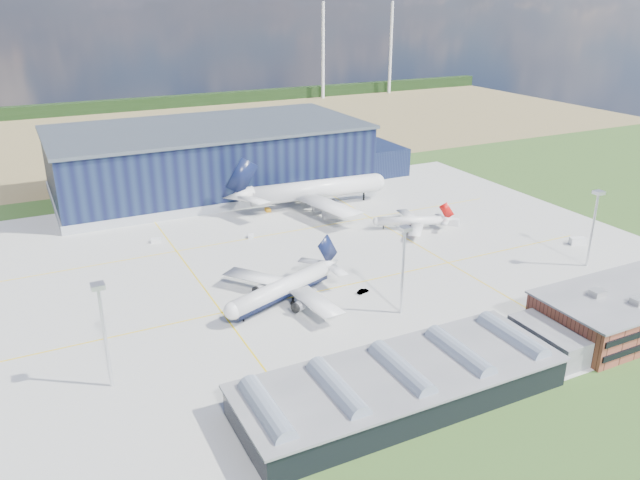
{
  "coord_description": "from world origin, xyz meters",
  "views": [
    {
      "loc": [
        -70.03,
        -144.83,
        74.16
      ],
      "look_at": [
        7.23,
        9.64,
        6.16
      ],
      "focal_mm": 35.0,
      "sensor_mm": 36.0,
      "label": 1
    }
  ],
  "objects_px": {
    "airliner_navy": "(281,280)",
    "car_b": "(363,291)",
    "light_mast_west": "(102,319)",
    "airliner_red": "(410,216)",
    "hangar": "(216,161)",
    "airliner_widebody": "(316,180)",
    "ops_building": "(631,308)",
    "car_a": "(578,306)",
    "gse_tug_c": "(268,210)",
    "gse_van_c": "(578,241)",
    "light_mast_east": "(595,216)",
    "gse_van_b": "(451,222)",
    "light_mast_center": "(404,256)",
    "gse_tug_b": "(417,346)",
    "gse_cart_b": "(156,240)",
    "gse_cart_a": "(251,236)"
  },
  "relations": [
    {
      "from": "airliner_navy",
      "to": "car_b",
      "type": "height_order",
      "value": "airliner_navy"
    },
    {
      "from": "light_mast_west",
      "to": "airliner_red",
      "type": "xyz_separation_m",
      "value": [
        105.83,
        49.06,
        -10.83
      ]
    },
    {
      "from": "hangar",
      "to": "airliner_widebody",
      "type": "relative_size",
      "value": 2.27
    },
    {
      "from": "ops_building",
      "to": "car_a",
      "type": "bearing_deg",
      "value": 105.49
    },
    {
      "from": "gse_tug_c",
      "to": "gse_van_c",
      "type": "distance_m",
      "value": 106.42
    },
    {
      "from": "light_mast_east",
      "to": "airliner_widebody",
      "type": "xyz_separation_m",
      "value": [
        -46.85,
        85.0,
        -5.01
      ]
    },
    {
      "from": "light_mast_east",
      "to": "gse_van_b",
      "type": "xyz_separation_m",
      "value": [
        -13.78,
        46.02,
        -14.22
      ]
    },
    {
      "from": "light_mast_center",
      "to": "car_b",
      "type": "bearing_deg",
      "value": 101.7
    },
    {
      "from": "ops_building",
      "to": "gse_tug_b",
      "type": "distance_m",
      "value": 53.16
    },
    {
      "from": "gse_cart_b",
      "to": "car_b",
      "type": "height_order",
      "value": "gse_cart_b"
    },
    {
      "from": "light_mast_east",
      "to": "gse_tug_b",
      "type": "xyz_separation_m",
      "value": [
        -71.11,
        -16.0,
        -14.7
      ]
    },
    {
      "from": "hangar",
      "to": "gse_cart_a",
      "type": "distance_m",
      "value": 61.01
    },
    {
      "from": "gse_tug_b",
      "to": "gse_cart_b",
      "type": "xyz_separation_m",
      "value": [
        -37.81,
        91.35,
        -0.05
      ]
    },
    {
      "from": "gse_cart_b",
      "to": "gse_van_c",
      "type": "distance_m",
      "value": 134.92
    },
    {
      "from": "ops_building",
      "to": "light_mast_west",
      "type": "xyz_separation_m",
      "value": [
        -115.01,
        30.0,
        10.64
      ]
    },
    {
      "from": "gse_van_c",
      "to": "car_a",
      "type": "height_order",
      "value": "gse_van_c"
    },
    {
      "from": "gse_van_c",
      "to": "light_mast_east",
      "type": "bearing_deg",
      "value": 161.91
    },
    {
      "from": "light_mast_west",
      "to": "ops_building",
      "type": "bearing_deg",
      "value": -14.62
    },
    {
      "from": "airliner_navy",
      "to": "car_a",
      "type": "bearing_deg",
      "value": 129.93
    },
    {
      "from": "ops_building",
      "to": "gse_cart_a",
      "type": "xyz_separation_m",
      "value": [
        -60.2,
        95.34,
        -4.2
      ]
    },
    {
      "from": "light_mast_east",
      "to": "gse_tug_c",
      "type": "height_order",
      "value": "light_mast_east"
    },
    {
      "from": "hangar",
      "to": "gse_tug_c",
      "type": "bearing_deg",
      "value": -79.19
    },
    {
      "from": "hangar",
      "to": "car_b",
      "type": "height_order",
      "value": "hangar"
    },
    {
      "from": "light_mast_center",
      "to": "airliner_widebody",
      "type": "bearing_deg",
      "value": 77.95
    },
    {
      "from": "light_mast_west",
      "to": "airliner_navy",
      "type": "xyz_separation_m",
      "value": [
        45.24,
        18.0,
        -8.69
      ]
    },
    {
      "from": "gse_tug_b",
      "to": "car_b",
      "type": "distance_m",
      "value": 30.01
    },
    {
      "from": "ops_building",
      "to": "light_mast_center",
      "type": "bearing_deg",
      "value": 146.31
    },
    {
      "from": "hangar",
      "to": "airliner_red",
      "type": "distance_m",
      "value": 87.39
    },
    {
      "from": "light_mast_center",
      "to": "car_b",
      "type": "height_order",
      "value": "light_mast_center"
    },
    {
      "from": "hangar",
      "to": "light_mast_center",
      "type": "xyz_separation_m",
      "value": [
        7.19,
        -124.8,
        3.82
      ]
    },
    {
      "from": "light_mast_east",
      "to": "gse_tug_c",
      "type": "relative_size",
      "value": 8.11
    },
    {
      "from": "light_mast_east",
      "to": "ops_building",
      "type": "bearing_deg",
      "value": -123.68
    },
    {
      "from": "airliner_navy",
      "to": "gse_cart_a",
      "type": "height_order",
      "value": "airliner_navy"
    },
    {
      "from": "airliner_widebody",
      "to": "gse_van_c",
      "type": "height_order",
      "value": "airliner_widebody"
    },
    {
      "from": "gse_cart_a",
      "to": "gse_cart_b",
      "type": "bearing_deg",
      "value": -179.64
    },
    {
      "from": "gse_cart_b",
      "to": "gse_van_c",
      "type": "height_order",
      "value": "gse_van_c"
    },
    {
      "from": "light_mast_center",
      "to": "gse_van_c",
      "type": "height_order",
      "value": "light_mast_center"
    },
    {
      "from": "airliner_navy",
      "to": "gse_van_c",
      "type": "distance_m",
      "value": 100.92
    },
    {
      "from": "gse_cart_a",
      "to": "gse_van_c",
      "type": "distance_m",
      "value": 104.9
    },
    {
      "from": "airliner_navy",
      "to": "gse_cart_a",
      "type": "xyz_separation_m",
      "value": [
        9.57,
        47.34,
        -6.15
      ]
    },
    {
      "from": "airliner_widebody",
      "to": "gse_cart_b",
      "type": "distance_m",
      "value": 63.56
    },
    {
      "from": "light_mast_east",
      "to": "gse_tug_b",
      "type": "relative_size",
      "value": 6.81
    },
    {
      "from": "car_a",
      "to": "light_mast_center",
      "type": "bearing_deg",
      "value": 87.16
    },
    {
      "from": "airliner_red",
      "to": "car_a",
      "type": "relative_size",
      "value": 8.48
    },
    {
      "from": "gse_cart_a",
      "to": "gse_van_c",
      "type": "xyz_separation_m",
      "value": [
        91.09,
        -52.01,
        0.58
      ]
    },
    {
      "from": "car_a",
      "to": "car_b",
      "type": "distance_m",
      "value": 54.76
    },
    {
      "from": "airliner_navy",
      "to": "car_a",
      "type": "relative_size",
      "value": 12.43
    },
    {
      "from": "hangar",
      "to": "airliner_widebody",
      "type": "distance_m",
      "value": 47.2
    },
    {
      "from": "light_mast_center",
      "to": "gse_van_c",
      "type": "xyz_separation_m",
      "value": [
        75.9,
        13.33,
        -14.26
      ]
    },
    {
      "from": "airliner_red",
      "to": "gse_tug_b",
      "type": "xyz_separation_m",
      "value": [
        -41.93,
        -65.06,
        -3.87
      ]
    }
  ]
}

